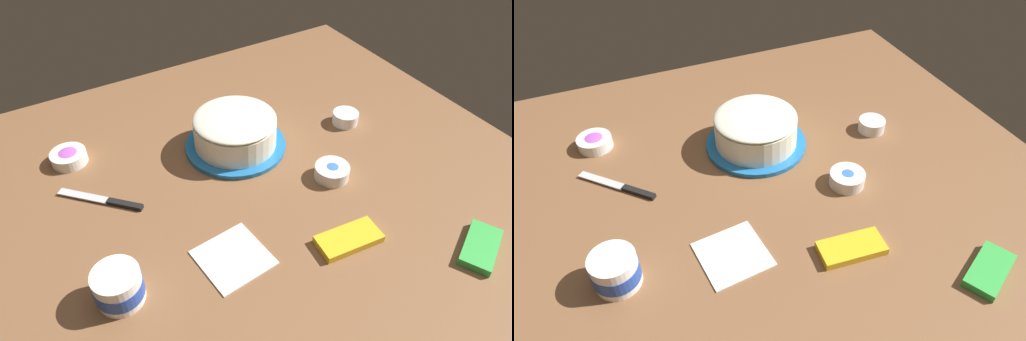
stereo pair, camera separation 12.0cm
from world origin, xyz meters
TOP-DOWN VIEW (x-y plane):
  - ground_plane at (0.00, 0.00)m, footprint 1.54×1.54m
  - frosted_cake at (0.03, 0.24)m, footprint 0.29×0.29m
  - frosting_tub at (-0.42, -0.09)m, footprint 0.10×0.10m
  - spreading_knife at (-0.36, 0.20)m, footprint 0.18×0.18m
  - sprinkle_bowl_orange at (0.39, 0.17)m, footprint 0.08×0.08m
  - sprinkle_bowl_blue at (0.19, -0.01)m, footprint 0.09×0.09m
  - sprinkle_bowl_rainbow at (-0.40, 0.42)m, footprint 0.10×0.10m
  - candy_box_lower at (0.34, -0.39)m, footprint 0.16×0.13m
  - candy_box_upper at (0.09, -0.21)m, footprint 0.16×0.09m
  - paper_napkin at (-0.17, -0.11)m, footprint 0.16×0.16m

SIDE VIEW (x-z plane):
  - ground_plane at x=0.00m, z-range 0.00..0.00m
  - paper_napkin at x=-0.17m, z-range 0.00..0.01m
  - spreading_knife at x=-0.36m, z-range 0.00..0.01m
  - candy_box_upper at x=0.09m, z-range 0.00..0.02m
  - candy_box_lower at x=0.34m, z-range 0.00..0.02m
  - sprinkle_bowl_rainbow at x=-0.40m, z-range 0.00..0.04m
  - sprinkle_bowl_orange at x=0.39m, z-range 0.00..0.04m
  - sprinkle_bowl_blue at x=0.19m, z-range 0.00..0.04m
  - frosting_tub at x=-0.42m, z-range 0.00..0.08m
  - frosted_cake at x=0.03m, z-range 0.00..0.11m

